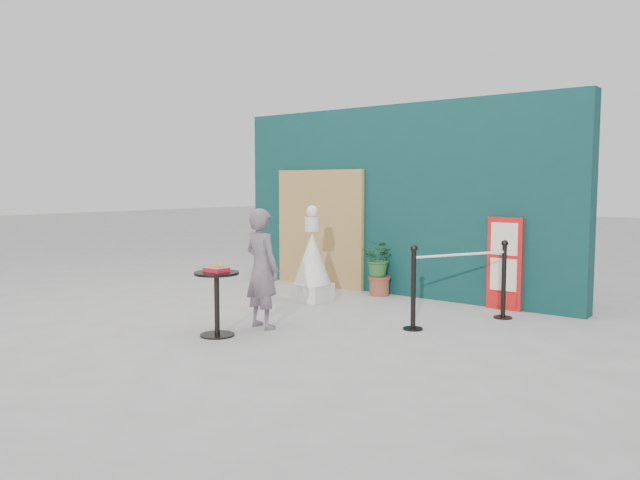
% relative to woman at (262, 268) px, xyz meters
% --- Properties ---
extents(ground, '(60.00, 60.00, 0.00)m').
position_rel_woman_xyz_m(ground, '(-0.02, -0.04, -0.73)').
color(ground, '#ADAAA5').
rests_on(ground, ground).
extents(back_wall, '(6.00, 0.30, 3.00)m').
position_rel_woman_xyz_m(back_wall, '(-0.02, 3.11, 0.77)').
color(back_wall, '#0B3331').
rests_on(back_wall, ground).
extents(bamboo_fence, '(1.80, 0.08, 2.00)m').
position_rel_woman_xyz_m(bamboo_fence, '(-1.42, 2.90, 0.27)').
color(bamboo_fence, tan).
rests_on(bamboo_fence, ground).
extents(woman, '(0.58, 0.42, 1.47)m').
position_rel_woman_xyz_m(woman, '(0.00, 0.00, 0.00)').
color(woman, slate).
rests_on(woman, ground).
extents(menu_board, '(0.50, 0.07, 1.30)m').
position_rel_woman_xyz_m(menu_board, '(1.88, 2.91, -0.08)').
color(menu_board, red).
rests_on(menu_board, ground).
extents(statue, '(0.56, 0.56, 1.44)m').
position_rel_woman_xyz_m(statue, '(-0.63, 1.74, -0.14)').
color(statue, silver).
rests_on(statue, ground).
extents(cafe_table, '(0.52, 0.52, 0.75)m').
position_rel_woman_xyz_m(cafe_table, '(-0.12, -0.62, -0.24)').
color(cafe_table, black).
rests_on(cafe_table, ground).
extents(food_basket, '(0.26, 0.19, 0.11)m').
position_rel_woman_xyz_m(food_basket, '(-0.12, -0.62, 0.05)').
color(food_basket, red).
rests_on(food_basket, cafe_table).
extents(planter, '(0.51, 0.44, 0.87)m').
position_rel_woman_xyz_m(planter, '(-0.09, 2.76, -0.23)').
color(planter, brown).
rests_on(planter, ground).
extents(stanchion_barrier, '(0.84, 1.54, 1.03)m').
position_rel_woman_xyz_m(stanchion_barrier, '(1.80, 1.72, -0.24)').
color(stanchion_barrier, black).
rests_on(stanchion_barrier, ground).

